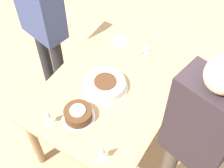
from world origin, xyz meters
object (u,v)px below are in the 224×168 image
at_px(cake_center_white, 105,85).
at_px(person_watching, 197,136).
at_px(person_cutting, 41,13).
at_px(wine_glass_far, 102,150).
at_px(cake_front_chocolate, 78,114).
at_px(wine_glass_near, 47,113).

xyz_separation_m(cake_center_white, person_watching, (0.20, 0.81, 0.25)).
xyz_separation_m(person_cutting, person_watching, (0.38, 1.56, -0.02)).
bearing_deg(person_cutting, wine_glass_far, -22.28).
relative_size(cake_front_chocolate, wine_glass_near, 1.19).
bearing_deg(wine_glass_far, person_cutting, -123.57).
xyz_separation_m(cake_center_white, wine_glass_near, (0.50, -0.17, 0.10)).
bearing_deg(wine_glass_far, wine_glass_near, -93.44).
distance_m(cake_front_chocolate, wine_glass_near, 0.24).
bearing_deg(wine_glass_near, cake_center_white, 161.45).
bearing_deg(person_cutting, wine_glass_near, -38.03).
distance_m(wine_glass_near, person_watching, 1.03).
xyz_separation_m(wine_glass_near, wine_glass_far, (0.03, 0.48, -0.01)).
xyz_separation_m(cake_center_white, person_cutting, (-0.18, -0.75, 0.27)).
relative_size(cake_front_chocolate, wine_glass_far, 1.26).
bearing_deg(cake_center_white, wine_glass_far, 30.80).
bearing_deg(person_cutting, cake_center_white, -2.09).
height_order(cake_center_white, wine_glass_near, wine_glass_near).
distance_m(cake_center_white, cake_front_chocolate, 0.34).
bearing_deg(cake_center_white, wine_glass_near, -18.55).
distance_m(cake_front_chocolate, person_cutting, 0.94).
bearing_deg(wine_glass_near, person_watching, 107.08).
relative_size(cake_front_chocolate, person_watching, 0.14).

